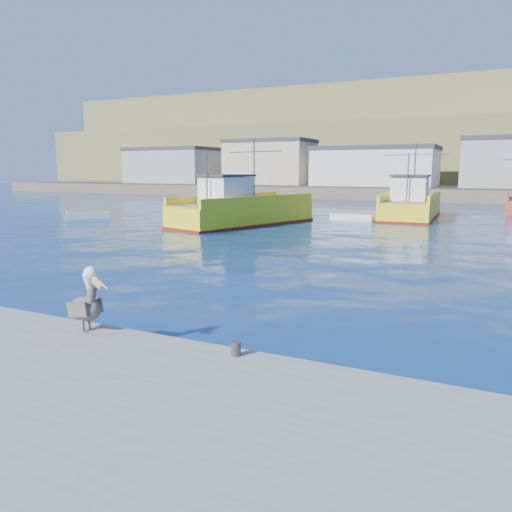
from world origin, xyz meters
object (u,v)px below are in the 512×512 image
at_px(trawler_yellow_b, 411,206).
at_px(skiff_left, 88,216).
at_px(skiff_extra, 352,218).
at_px(pelican, 87,303).
at_px(trawler_yellow_a, 241,211).

xyz_separation_m(trawler_yellow_b, skiff_left, (-25.37, -12.83, -0.82)).
bearing_deg(skiff_left, skiff_extra, 21.27).
height_order(trawler_yellow_b, skiff_left, trawler_yellow_b).
relative_size(skiff_left, skiff_extra, 0.96).
bearing_deg(skiff_extra, trawler_yellow_b, 48.34).
relative_size(trawler_yellow_b, skiff_extra, 3.31).
bearing_deg(pelican, skiff_extra, 94.28).
xyz_separation_m(skiff_extra, pelican, (2.45, -32.66, 0.92)).
relative_size(trawler_yellow_a, trawler_yellow_b, 1.09).
height_order(trawler_yellow_b, pelican, trawler_yellow_b).
xyz_separation_m(trawler_yellow_a, trawler_yellow_b, (10.97, 11.47, -0.03)).
height_order(trawler_yellow_a, trawler_yellow_b, trawler_yellow_a).
relative_size(trawler_yellow_b, pelican, 7.69).
distance_m(trawler_yellow_b, pelican, 37.21).
bearing_deg(skiff_left, pelican, -45.66).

